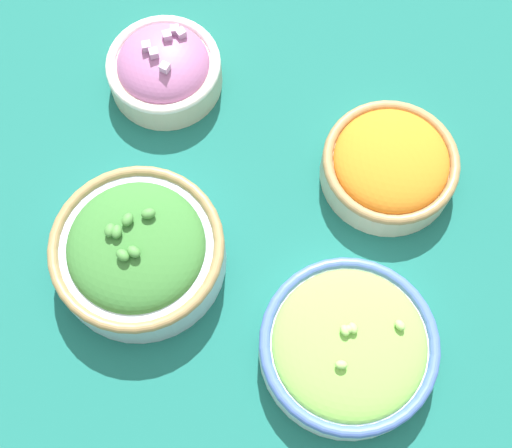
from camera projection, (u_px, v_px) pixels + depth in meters
ground_plane at (256, 233)px, 0.83m from camera, size 3.00×3.00×0.00m
bowl_broccoli at (138, 251)px, 0.78m from camera, size 0.19×0.19×0.09m
bowl_carrots at (390, 164)px, 0.83m from camera, size 0.16×0.16×0.06m
bowl_red_onion at (164, 68)px, 0.87m from camera, size 0.14×0.14×0.08m
bowl_lettuce at (348, 346)px, 0.75m from camera, size 0.19×0.19×0.06m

